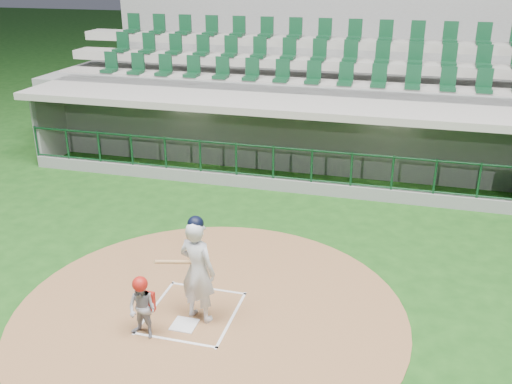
# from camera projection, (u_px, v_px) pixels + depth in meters

# --- Properties ---
(ground) EXTENTS (120.00, 120.00, 0.00)m
(ground) POSITION_uv_depth(u_px,v_px,m) (198.00, 304.00, 10.69)
(ground) COLOR #164212
(ground) RESTS_ON ground
(dirt_circle) EXTENTS (7.20, 7.20, 0.01)m
(dirt_circle) POSITION_uv_depth(u_px,v_px,m) (210.00, 312.00, 10.44)
(dirt_circle) COLOR brown
(dirt_circle) RESTS_ON ground
(home_plate) EXTENTS (0.43, 0.43, 0.02)m
(home_plate) POSITION_uv_depth(u_px,v_px,m) (184.00, 325.00, 10.06)
(home_plate) COLOR silver
(home_plate) RESTS_ON dirt_circle
(batter_box_chalk) EXTENTS (1.55, 1.80, 0.01)m
(batter_box_chalk) POSITION_uv_depth(u_px,v_px,m) (193.00, 312.00, 10.42)
(batter_box_chalk) COLOR silver
(batter_box_chalk) RESTS_ON ground
(dugout_structure) EXTENTS (16.40, 3.70, 3.00)m
(dugout_structure) POSITION_uv_depth(u_px,v_px,m) (290.00, 139.00, 17.29)
(dugout_structure) COLOR slate
(dugout_structure) RESTS_ON ground
(seating_deck) EXTENTS (17.00, 6.72, 5.15)m
(seating_deck) POSITION_uv_depth(u_px,v_px,m) (307.00, 101.00, 19.90)
(seating_deck) COLOR slate
(seating_deck) RESTS_ON ground
(batter) EXTENTS (0.94, 0.96, 2.01)m
(batter) POSITION_uv_depth(u_px,v_px,m) (197.00, 269.00, 9.90)
(batter) COLOR silver
(batter) RESTS_ON dirt_circle
(catcher) EXTENTS (0.59, 0.50, 1.16)m
(catcher) POSITION_uv_depth(u_px,v_px,m) (142.00, 307.00, 9.57)
(catcher) COLOR #939398
(catcher) RESTS_ON dirt_circle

